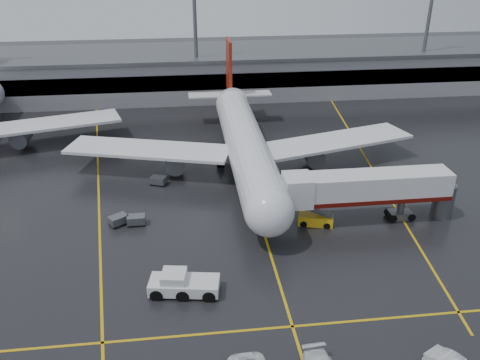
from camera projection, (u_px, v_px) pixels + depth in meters
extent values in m
plane|color=black|center=(254.00, 201.00, 61.40)|extent=(220.00, 220.00, 0.00)
cube|color=gold|center=(254.00, 201.00, 61.40)|extent=(0.25, 90.00, 0.02)
cube|color=gold|center=(292.00, 326.00, 41.78)|extent=(60.00, 0.25, 0.02)
cube|color=gold|center=(98.00, 175.00, 68.17)|extent=(9.99, 69.35, 0.02)
cube|color=gold|center=(368.00, 161.00, 72.25)|extent=(7.57, 69.64, 0.02)
cube|color=gray|center=(220.00, 73.00, 102.44)|extent=(120.00, 18.00, 8.00)
cube|color=black|center=(224.00, 82.00, 94.37)|extent=(120.00, 0.40, 3.00)
cube|color=#595B60|center=(220.00, 51.00, 100.55)|extent=(122.00, 19.00, 0.60)
cylinder|color=#595B60|center=(196.00, 36.00, 92.81)|extent=(0.70, 0.70, 25.00)
cylinder|color=#595B60|center=(427.00, 31.00, 97.65)|extent=(0.70, 0.70, 25.00)
cylinder|color=silver|center=(246.00, 145.00, 66.69)|extent=(5.20, 36.00, 5.20)
sphere|color=silver|center=(269.00, 212.00, 50.64)|extent=(5.20, 5.20, 5.20)
cone|color=silver|center=(230.00, 96.00, 85.15)|extent=(4.94, 8.00, 4.94)
cube|color=maroon|center=(229.00, 65.00, 83.88)|extent=(0.50, 5.50, 8.50)
cube|color=silver|center=(230.00, 94.00, 85.06)|extent=(14.00, 3.00, 0.25)
cube|color=silver|center=(148.00, 149.00, 67.43)|extent=(22.80, 11.83, 0.40)
cube|color=silver|center=(336.00, 141.00, 70.22)|extent=(22.80, 11.83, 0.40)
cylinder|color=#595B60|center=(175.00, 161.00, 67.53)|extent=(2.60, 4.50, 2.60)
cylinder|color=#595B60|center=(313.00, 154.00, 69.57)|extent=(2.60, 4.50, 2.60)
cylinder|color=#595B60|center=(264.00, 224.00, 54.72)|extent=(0.56, 0.56, 2.00)
cylinder|color=#595B60|center=(220.00, 159.00, 70.43)|extent=(0.56, 0.56, 2.00)
cylinder|color=#595B60|center=(265.00, 157.00, 71.12)|extent=(0.56, 0.56, 2.00)
cylinder|color=black|center=(264.00, 228.00, 54.96)|extent=(0.40, 1.10, 1.10)
cylinder|color=black|center=(221.00, 162.00, 70.62)|extent=(1.00, 1.40, 1.40)
cylinder|color=black|center=(265.00, 160.00, 71.31)|extent=(1.00, 1.40, 1.40)
cube|color=silver|center=(45.00, 124.00, 76.41)|extent=(22.80, 11.83, 0.40)
cylinder|color=#595B60|center=(22.00, 136.00, 75.75)|extent=(2.60, 4.50, 2.60)
cube|color=silver|center=(370.00, 186.00, 55.41)|extent=(18.00, 3.20, 3.00)
cube|color=#500B07|center=(369.00, 196.00, 55.98)|extent=(18.00, 3.30, 0.50)
cube|color=silver|center=(297.00, 190.00, 54.53)|extent=(3.00, 3.40, 3.30)
cylinder|color=#595B60|center=(401.00, 207.00, 57.11)|extent=(0.80, 0.80, 3.00)
cube|color=#595B60|center=(400.00, 215.00, 57.58)|extent=(2.60, 1.60, 0.90)
cylinder|color=#595B60|center=(443.00, 200.00, 57.43)|extent=(2.40, 2.40, 4.00)
cylinder|color=black|center=(390.00, 215.00, 57.46)|extent=(0.90, 1.80, 0.90)
cylinder|color=black|center=(409.00, 214.00, 57.69)|extent=(0.90, 1.80, 0.90)
cube|color=silver|center=(184.00, 285.00, 45.43)|extent=(6.63, 3.50, 1.08)
cube|color=silver|center=(174.00, 277.00, 45.07)|extent=(2.48, 2.48, 0.90)
cube|color=black|center=(174.00, 277.00, 45.07)|extent=(2.23, 2.23, 0.81)
cylinder|color=black|center=(159.00, 287.00, 45.65)|extent=(1.59, 2.86, 1.17)
cylinder|color=black|center=(184.00, 288.00, 45.57)|extent=(1.59, 2.86, 1.17)
cylinder|color=black|center=(210.00, 289.00, 45.48)|extent=(1.59, 2.86, 1.17)
cube|color=yellow|center=(316.00, 220.00, 56.31)|extent=(4.14, 2.62, 1.17)
cube|color=#595B60|center=(316.00, 211.00, 55.82)|extent=(3.82, 1.97, 1.34)
cylinder|color=black|center=(304.00, 221.00, 56.62)|extent=(1.23, 1.95, 0.75)
cylinder|color=black|center=(327.00, 223.00, 56.24)|extent=(1.23, 1.95, 0.75)
cube|color=#595B60|center=(136.00, 219.00, 56.23)|extent=(2.02, 1.33, 0.90)
cylinder|color=black|center=(129.00, 226.00, 55.89)|extent=(0.40, 0.20, 0.40)
cylinder|color=black|center=(144.00, 225.00, 56.08)|extent=(0.40, 0.20, 0.40)
cylinder|color=black|center=(130.00, 221.00, 56.78)|extent=(0.40, 0.20, 0.40)
cylinder|color=black|center=(144.00, 220.00, 56.97)|extent=(0.40, 0.20, 0.40)
cube|color=#595B60|center=(118.00, 219.00, 56.22)|extent=(2.38, 2.20, 0.90)
cylinder|color=black|center=(115.00, 227.00, 55.61)|extent=(0.40, 0.20, 0.40)
cylinder|color=black|center=(127.00, 222.00, 56.56)|extent=(0.40, 0.20, 0.40)
cylinder|color=black|center=(110.00, 224.00, 56.29)|extent=(0.40, 0.20, 0.40)
cylinder|color=black|center=(123.00, 219.00, 57.24)|extent=(0.40, 0.20, 0.40)
cube|color=#595B60|center=(158.00, 180.00, 65.28)|extent=(2.35, 1.97, 0.90)
cylinder|color=black|center=(151.00, 184.00, 65.25)|extent=(0.40, 0.20, 0.40)
cylinder|color=black|center=(163.00, 186.00, 64.85)|extent=(0.40, 0.20, 0.40)
cylinder|color=black|center=(155.00, 181.00, 66.11)|extent=(0.40, 0.20, 0.40)
cylinder|color=black|center=(166.00, 182.00, 65.72)|extent=(0.40, 0.20, 0.40)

